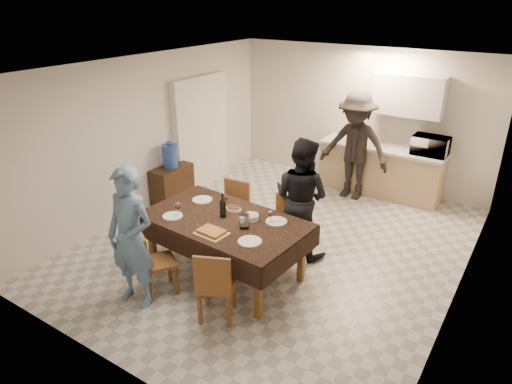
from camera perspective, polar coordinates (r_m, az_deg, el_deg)
floor at (r=6.92m, az=2.74°, el=-6.46°), size 5.00×6.00×0.02m
ceiling at (r=6.05m, az=3.23°, el=15.35°), size 5.00×6.00×0.02m
wall_back at (r=8.98m, az=12.85°, el=9.11°), size 5.00×0.02×2.60m
wall_front at (r=4.30m, az=-17.99°, el=-8.01°), size 5.00×0.02×2.60m
wall_left at (r=7.86m, az=-13.06°, el=7.03°), size 0.02×6.00×2.60m
wall_right at (r=5.64m, az=25.42°, el=-1.42°), size 0.02×6.00×2.60m
stub_partition at (r=8.71m, az=-6.91°, el=7.38°), size 0.15×1.40×2.10m
kitchen_base_cabinet at (r=8.76m, az=15.22°, el=2.52°), size 2.20×0.60×0.86m
kitchen_worktop at (r=8.62m, az=15.54°, el=5.34°), size 2.24×0.64×0.05m
upper_cabinet at (r=8.43m, az=18.53°, el=11.40°), size 1.20×0.34×0.70m
dining_table at (r=5.86m, az=-4.02°, el=-3.74°), size 2.18×1.36×0.82m
chair_near_left at (r=5.71m, az=-12.68°, el=-8.00°), size 0.54×0.57×0.47m
chair_near_right at (r=5.17m, az=-5.55°, el=-10.82°), size 0.55×0.56×0.49m
chair_far_left at (r=6.67m, az=-3.65°, el=-2.20°), size 0.46×0.46×0.50m
chair_far_right at (r=6.23m, az=3.05°, el=-4.29°), size 0.44×0.44×0.49m
console at (r=8.15m, az=-10.41°, el=0.77°), size 0.38×0.76×0.70m
water_jug at (r=7.96m, az=-10.70°, el=4.43°), size 0.27×0.27×0.40m
wine_bottle at (r=5.83m, az=-4.18°, el=-1.68°), size 0.08×0.08×0.33m
water_pitcher at (r=5.58m, az=-1.49°, el=-3.67°), size 0.12×0.12×0.18m
savoury_tart at (r=5.51m, az=-5.59°, el=-4.96°), size 0.39×0.30×0.05m
salad_bowl at (r=5.80m, az=-0.60°, el=-3.16°), size 0.19×0.19×0.07m
mushroom_dish at (r=6.06m, az=-2.83°, el=-2.14°), size 0.20×0.20×0.03m
wine_glass_a at (r=5.95m, az=-9.75°, el=-2.13°), size 0.09×0.09×0.20m
wine_glass_b at (r=5.71m, az=1.88°, el=-3.08°), size 0.08×0.08×0.17m
wine_glass_c at (r=6.12m, az=-3.87°, el=-1.04°), size 0.09×0.09×0.20m
plate_near_left at (r=5.99m, az=-10.37°, el=-2.96°), size 0.26×0.26×0.01m
plate_near_right at (r=5.31m, az=-0.78°, el=-6.20°), size 0.28×0.28×0.02m
plate_far_left at (r=6.39m, az=-6.73°, el=-0.96°), size 0.28×0.28×0.02m
plate_far_right at (r=5.76m, az=2.56°, el=-3.70°), size 0.27×0.27×0.02m
microwave at (r=8.37m, az=20.99°, el=5.44°), size 0.59×0.40×0.33m
person_near at (r=5.49m, az=-15.35°, el=-5.59°), size 0.67×0.48×1.74m
person_far at (r=6.36m, az=5.64°, el=-0.70°), size 0.89×0.72×1.72m
person_kitchen at (r=8.29m, az=12.25°, el=5.57°), size 1.25×0.72×1.94m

